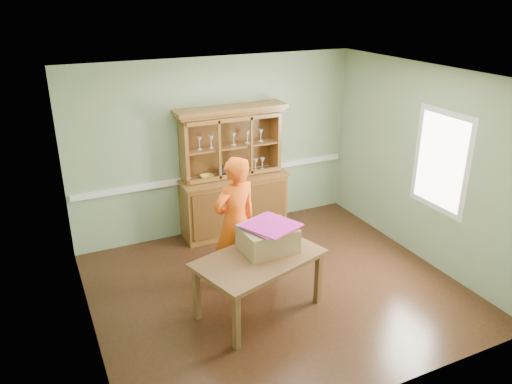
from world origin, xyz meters
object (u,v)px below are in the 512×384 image
china_hutch (233,190)px  dining_table (259,263)px  person (235,222)px  cardboard_box (268,239)px

china_hutch → dining_table: 2.16m
dining_table → person: size_ratio=0.94×
china_hutch → person: china_hutch is taller
china_hutch → person: size_ratio=1.15×
person → china_hutch: bearing=-124.1°
china_hutch → dining_table: bearing=-104.8°
dining_table → cardboard_box: 0.31m
china_hutch → dining_table: size_ratio=1.22×
china_hutch → cardboard_box: china_hutch is taller
china_hutch → person: 1.51m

